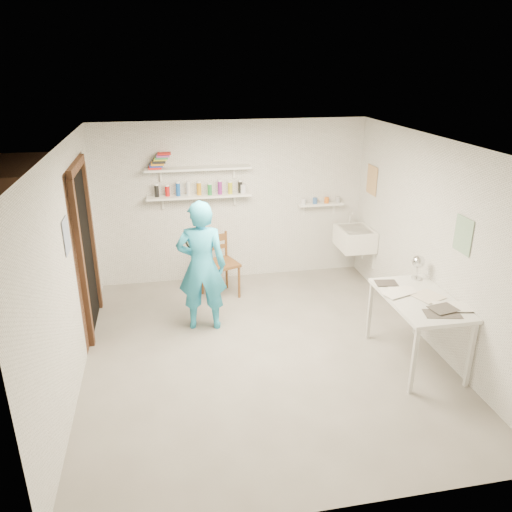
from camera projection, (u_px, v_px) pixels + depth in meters
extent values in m
cube|color=slate|center=(262.00, 353.00, 5.83)|extent=(4.00, 4.50, 0.02)
cube|color=silver|center=(264.00, 143.00, 4.94)|extent=(4.00, 4.50, 0.02)
cube|color=silver|center=(233.00, 202.00, 7.45)|extent=(4.00, 0.02, 2.40)
cube|color=silver|center=(331.00, 378.00, 3.32)|extent=(4.00, 0.02, 2.40)
cube|color=silver|center=(68.00, 270.00, 5.03)|extent=(0.02, 4.50, 2.40)
cube|color=silver|center=(434.00, 244.00, 5.74)|extent=(0.02, 4.50, 2.40)
cube|color=black|center=(86.00, 252.00, 6.07)|extent=(0.02, 0.90, 2.00)
cube|color=brown|center=(23.00, 252.00, 5.93)|extent=(1.40, 1.50, 2.10)
cube|color=brown|center=(76.00, 166.00, 5.69)|extent=(0.06, 1.05, 0.10)
cube|color=brown|center=(82.00, 267.00, 5.62)|extent=(0.06, 0.10, 2.00)
cube|color=brown|center=(92.00, 238.00, 6.53)|extent=(0.06, 0.10, 2.00)
cube|color=white|center=(199.00, 196.00, 7.19)|extent=(1.50, 0.22, 0.03)
cube|color=white|center=(198.00, 169.00, 7.04)|extent=(1.50, 0.22, 0.03)
cube|color=white|center=(321.00, 204.00, 7.64)|extent=(0.70, 0.14, 0.03)
cube|color=#334C7F|center=(66.00, 236.00, 4.95)|extent=(0.01, 0.28, 0.36)
cube|color=#995933|center=(372.00, 180.00, 7.25)|extent=(0.01, 0.34, 0.42)
cube|color=#3F724C|center=(463.00, 235.00, 5.12)|extent=(0.01, 0.30, 0.38)
cube|color=white|center=(355.00, 238.00, 7.43)|extent=(0.48, 0.60, 0.30)
imported|color=#29A1CD|center=(202.00, 266.00, 6.09)|extent=(0.65, 0.48, 1.66)
cylinder|color=beige|center=(197.00, 239.00, 6.18)|extent=(0.30, 0.08, 0.30)
cube|color=brown|center=(220.00, 264.00, 7.04)|extent=(0.58, 0.57, 0.99)
cube|color=silver|center=(416.00, 330.00, 5.52)|extent=(0.71, 1.18, 0.79)
sphere|color=silver|center=(418.00, 261.00, 5.76)|extent=(0.15, 0.15, 0.15)
cylinder|color=black|center=(155.00, 191.00, 7.04)|extent=(0.06, 0.06, 0.17)
cylinder|color=red|center=(166.00, 191.00, 7.07)|extent=(0.06, 0.06, 0.17)
cylinder|color=blue|center=(177.00, 190.00, 7.10)|extent=(0.06, 0.06, 0.17)
cylinder|color=white|center=(188.00, 190.00, 7.13)|extent=(0.06, 0.06, 0.17)
cylinder|color=orange|center=(199.00, 189.00, 7.15)|extent=(0.06, 0.06, 0.17)
cylinder|color=#268C3F|center=(210.00, 189.00, 7.18)|extent=(0.06, 0.06, 0.17)
cylinder|color=#8C268C|center=(221.00, 188.00, 7.21)|extent=(0.06, 0.06, 0.17)
cylinder|color=gold|center=(231.00, 188.00, 7.24)|extent=(0.06, 0.06, 0.17)
cylinder|color=black|center=(242.00, 187.00, 7.26)|extent=(0.06, 0.06, 0.17)
cube|color=red|center=(155.00, 168.00, 6.93)|extent=(0.18, 0.14, 0.03)
cube|color=#1933A5|center=(156.00, 166.00, 6.92)|extent=(0.18, 0.14, 0.03)
cube|color=orange|center=(158.00, 164.00, 6.91)|extent=(0.18, 0.14, 0.03)
cube|color=black|center=(159.00, 162.00, 6.91)|extent=(0.18, 0.14, 0.03)
cube|color=yellow|center=(160.00, 160.00, 6.90)|extent=(0.18, 0.14, 0.03)
cube|color=#338C4C|center=(162.00, 158.00, 6.89)|extent=(0.18, 0.14, 0.03)
cube|color=#8C3F8C|center=(163.00, 156.00, 6.89)|extent=(0.18, 0.14, 0.03)
cube|color=red|center=(164.00, 154.00, 6.88)|extent=(0.18, 0.14, 0.03)
cylinder|color=silver|center=(308.00, 201.00, 7.58)|extent=(0.07, 0.07, 0.09)
cylinder|color=#335999|center=(317.00, 201.00, 7.60)|extent=(0.07, 0.07, 0.09)
cylinder|color=orange|center=(325.00, 200.00, 7.63)|extent=(0.07, 0.07, 0.09)
cylinder|color=#999999|center=(334.00, 200.00, 7.65)|extent=(0.07, 0.07, 0.09)
cube|color=silver|center=(421.00, 298.00, 5.38)|extent=(0.30, 0.22, 0.00)
cube|color=#4C4742|center=(421.00, 297.00, 5.38)|extent=(0.30, 0.22, 0.00)
cube|color=beige|center=(421.00, 297.00, 5.37)|extent=(0.30, 0.22, 0.00)
cube|color=#383330|center=(421.00, 297.00, 5.37)|extent=(0.30, 0.22, 0.00)
cube|color=silver|center=(421.00, 296.00, 5.37)|extent=(0.30, 0.22, 0.00)
cube|color=silver|center=(421.00, 296.00, 5.37)|extent=(0.30, 0.22, 0.00)
cube|color=#4C4742|center=(421.00, 296.00, 5.37)|extent=(0.30, 0.22, 0.00)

